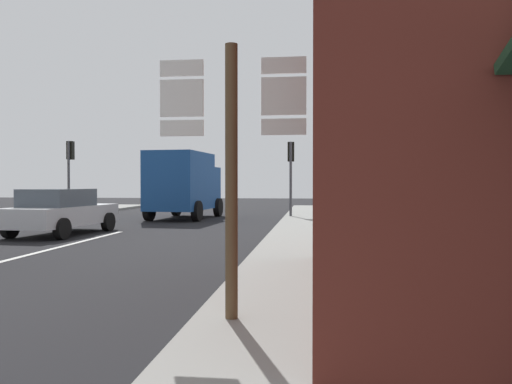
{
  "coord_description": "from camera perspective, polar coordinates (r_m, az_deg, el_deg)",
  "views": [
    {
      "loc": [
        6.51,
        -4.26,
        1.65
      ],
      "look_at": [
        4.71,
        11.27,
        1.38
      ],
      "focal_mm": 35.09,
      "sensor_mm": 36.0,
      "label": 1
    }
  ],
  "objects": [
    {
      "name": "traffic_light_far_left",
      "position": [
        26.3,
        -20.45,
        3.35
      ],
      "size": [
        0.3,
        0.49,
        3.72
      ],
      "color": "#47474C",
      "rests_on": "ground"
    },
    {
      "name": "delivery_truck",
      "position": [
        23.45,
        -8.19,
        0.99
      ],
      "size": [
        2.81,
        5.15,
        3.05
      ],
      "color": "#19478C",
      "rests_on": "ground"
    },
    {
      "name": "lane_centre_stripe",
      "position": [
        12.27,
        -25.71,
        -6.81
      ],
      "size": [
        0.16,
        12.0,
        0.01
      ],
      "primitive_type": "cube",
      "color": "silver",
      "rests_on": "ground"
    },
    {
      "name": "sidewalk_right",
      "position": [
        12.36,
        6.31,
        -6.35
      ],
      "size": [
        2.6,
        44.0,
        0.14
      ],
      "primitive_type": "cube",
      "color": "gray",
      "rests_on": "ground"
    },
    {
      "name": "route_sign_post",
      "position": [
        5.6,
        -2.79,
        3.64
      ],
      "size": [
        1.66,
        0.14,
        3.2
      ],
      "color": "brown",
      "rests_on": "ground"
    },
    {
      "name": "sedan_far",
      "position": [
        17.21,
        -21.33,
        -2.03
      ],
      "size": [
        2.27,
        4.35,
        1.47
      ],
      "color": "#B7BABF",
      "rests_on": "ground"
    },
    {
      "name": "ground_plane",
      "position": [
        15.77,
        -17.88,
        -5.06
      ],
      "size": [
        80.0,
        80.0,
        0.0
      ],
      "primitive_type": "plane",
      "color": "black"
    },
    {
      "name": "traffic_light_far_right",
      "position": [
        23.2,
        4.0,
        3.44
      ],
      "size": [
        0.3,
        0.49,
        3.56
      ],
      "color": "#47474C",
      "rests_on": "ground"
    }
  ]
}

